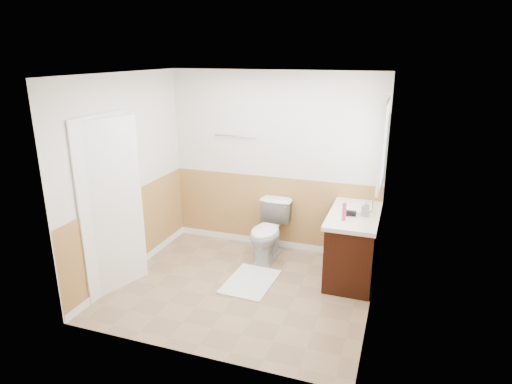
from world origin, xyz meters
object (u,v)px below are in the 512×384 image
at_px(lotion_bottle, 344,212).
at_px(vanity_cabinet, 353,247).
at_px(bath_mat, 250,282).
at_px(toilet, 268,231).
at_px(soap_dispenser, 366,208).

bearing_deg(lotion_bottle, vanity_cabinet, 70.77).
height_order(bath_mat, vanity_cabinet, vanity_cabinet).
bearing_deg(bath_mat, lotion_bottle, 15.34).
height_order(toilet, bath_mat, toilet).
height_order(bath_mat, lotion_bottle, lotion_bottle).
xyz_separation_m(bath_mat, vanity_cabinet, (1.15, 0.58, 0.39)).
xyz_separation_m(toilet, lotion_bottle, (1.05, -0.43, 0.57)).
distance_m(toilet, vanity_cabinet, 1.16).
xyz_separation_m(toilet, bath_mat, (0.00, -0.72, -0.38)).
distance_m(vanity_cabinet, soap_dispenser, 0.56).
bearing_deg(toilet, vanity_cabinet, -4.68).
xyz_separation_m(vanity_cabinet, lotion_bottle, (-0.10, -0.29, 0.56)).
bearing_deg(toilet, soap_dispenser, -6.47).
distance_m(toilet, bath_mat, 0.82).
relative_size(vanity_cabinet, soap_dispenser, 5.74).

